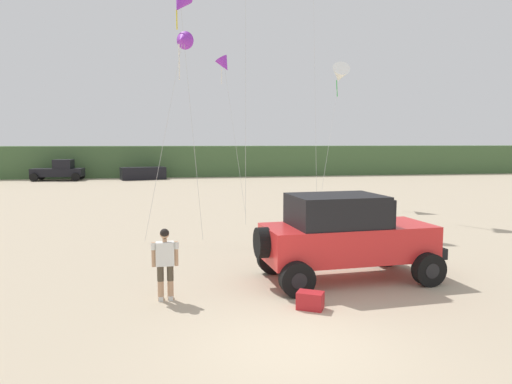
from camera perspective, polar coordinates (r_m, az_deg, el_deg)
ground_plane at (r=8.96m, az=5.20°, el=-17.81°), size 220.00×220.00×0.00m
dune_ridge at (r=52.72m, az=-9.92°, el=3.73°), size 90.00×6.95×3.19m
jeep at (r=12.66m, az=10.69°, el=-5.08°), size 4.94×2.70×2.26m
person_watching at (r=11.10m, az=-10.87°, el=-8.05°), size 0.62×0.31×1.67m
cooler_box at (r=10.63m, az=6.53°, el=-12.82°), size 0.66×0.59×0.38m
distant_pickup at (r=48.59m, az=-22.56°, el=2.39°), size 4.68×2.55×1.98m
distant_sedan at (r=47.33m, az=-13.41°, el=2.20°), size 4.49×2.68×1.20m
kite_blue_swept at (r=19.54m, az=-8.81°, el=17.53°), size 1.99×2.34×7.98m
kite_purple_stunt at (r=20.29m, az=-9.07°, el=21.39°), size 1.24×2.96×9.55m
kite_green_box at (r=27.04m, az=-3.84°, el=15.02°), size 1.20×3.87×8.36m
kite_white_parafoil at (r=28.54m, az=10.01°, el=13.72°), size 3.10×4.74×8.29m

